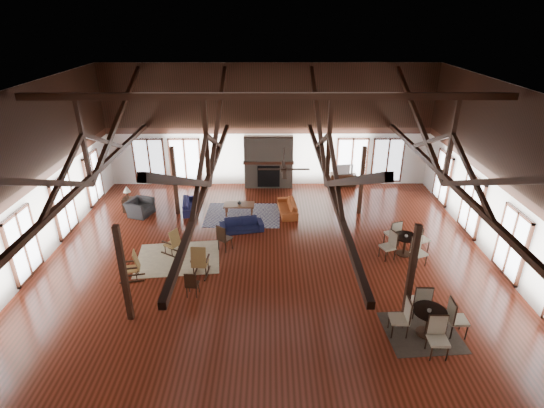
{
  "coord_description": "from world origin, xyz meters",
  "views": [
    {
      "loc": [
        0.07,
        -13.39,
        8.21
      ],
      "look_at": [
        0.14,
        1.0,
        1.6
      ],
      "focal_mm": 28.0,
      "sensor_mm": 36.0,
      "label": 1
    }
  ],
  "objects_px": {
    "sofa_navy_left": "(191,205)",
    "coffee_table": "(239,205)",
    "tv_console": "(343,180)",
    "cafe_table_far": "(405,242)",
    "sofa_navy_front": "(242,225)",
    "armchair": "(140,208)",
    "cafe_table_near": "(429,318)",
    "sofa_orange": "(287,207)"
  },
  "relations": [
    {
      "from": "sofa_navy_left",
      "to": "coffee_table",
      "type": "relative_size",
      "value": 1.28
    },
    {
      "from": "coffee_table",
      "to": "tv_console",
      "type": "height_order",
      "value": "tv_console"
    },
    {
      "from": "tv_console",
      "to": "cafe_table_far",
      "type": "bearing_deg",
      "value": -79.87
    },
    {
      "from": "sofa_navy_front",
      "to": "sofa_navy_left",
      "type": "height_order",
      "value": "sofa_navy_front"
    },
    {
      "from": "armchair",
      "to": "tv_console",
      "type": "bearing_deg",
      "value": -52.02
    },
    {
      "from": "sofa_navy_front",
      "to": "cafe_table_near",
      "type": "distance_m",
      "value": 8.18
    },
    {
      "from": "sofa_navy_left",
      "to": "tv_console",
      "type": "height_order",
      "value": "tv_console"
    },
    {
      "from": "coffee_table",
      "to": "tv_console",
      "type": "xyz_separation_m",
      "value": [
        5.07,
        3.39,
        -0.13
      ]
    },
    {
      "from": "coffee_table",
      "to": "tv_console",
      "type": "distance_m",
      "value": 6.1
    },
    {
      "from": "sofa_navy_left",
      "to": "armchair",
      "type": "height_order",
      "value": "armchair"
    },
    {
      "from": "sofa_navy_front",
      "to": "tv_console",
      "type": "distance_m",
      "value": 6.9
    },
    {
      "from": "tv_console",
      "to": "armchair",
      "type": "bearing_deg",
      "value": -160.34
    },
    {
      "from": "coffee_table",
      "to": "cafe_table_near",
      "type": "xyz_separation_m",
      "value": [
        5.68,
        -7.56,
        0.11
      ]
    },
    {
      "from": "sofa_navy_left",
      "to": "sofa_orange",
      "type": "distance_m",
      "value": 4.34
    },
    {
      "from": "sofa_navy_front",
      "to": "armchair",
      "type": "bearing_deg",
      "value": 149.44
    },
    {
      "from": "sofa_navy_front",
      "to": "tv_console",
      "type": "relative_size",
      "value": 1.36
    },
    {
      "from": "sofa_orange",
      "to": "coffee_table",
      "type": "distance_m",
      "value": 2.13
    },
    {
      "from": "cafe_table_near",
      "to": "tv_console",
      "type": "bearing_deg",
      "value": 93.19
    },
    {
      "from": "sofa_navy_left",
      "to": "cafe_table_near",
      "type": "height_order",
      "value": "cafe_table_near"
    },
    {
      "from": "sofa_orange",
      "to": "armchair",
      "type": "height_order",
      "value": "armchair"
    },
    {
      "from": "coffee_table",
      "to": "sofa_navy_left",
      "type": "bearing_deg",
      "value": 167.83
    },
    {
      "from": "sofa_navy_front",
      "to": "sofa_navy_left",
      "type": "xyz_separation_m",
      "value": [
        -2.41,
        1.98,
        -0.01
      ]
    },
    {
      "from": "sofa_orange",
      "to": "armchair",
      "type": "bearing_deg",
      "value": -94.35
    },
    {
      "from": "coffee_table",
      "to": "cafe_table_far",
      "type": "relative_size",
      "value": 0.65
    },
    {
      "from": "cafe_table_far",
      "to": "tv_console",
      "type": "height_order",
      "value": "cafe_table_far"
    },
    {
      "from": "tv_console",
      "to": "coffee_table",
      "type": "bearing_deg",
      "value": -146.24
    },
    {
      "from": "coffee_table",
      "to": "armchair",
      "type": "bearing_deg",
      "value": 179.87
    },
    {
      "from": "tv_console",
      "to": "sofa_navy_left",
      "type": "bearing_deg",
      "value": -158.27
    },
    {
      "from": "armchair",
      "to": "cafe_table_far",
      "type": "xyz_separation_m",
      "value": [
        10.62,
        -3.36,
        0.18
      ]
    },
    {
      "from": "sofa_orange",
      "to": "sofa_navy_left",
      "type": "bearing_deg",
      "value": -99.76
    },
    {
      "from": "sofa_navy_left",
      "to": "cafe_table_near",
      "type": "xyz_separation_m",
      "value": [
        7.89,
        -8.05,
        0.31
      ]
    },
    {
      "from": "sofa_navy_front",
      "to": "coffee_table",
      "type": "distance_m",
      "value": 1.52
    },
    {
      "from": "cafe_table_near",
      "to": "tv_console",
      "type": "distance_m",
      "value": 10.97
    },
    {
      "from": "cafe_table_near",
      "to": "tv_console",
      "type": "xyz_separation_m",
      "value": [
        -0.61,
        10.95,
        -0.24
      ]
    },
    {
      "from": "sofa_navy_left",
      "to": "armchair",
      "type": "bearing_deg",
      "value": 93.65
    },
    {
      "from": "sofa_navy_left",
      "to": "tv_console",
      "type": "distance_m",
      "value": 7.84
    },
    {
      "from": "cafe_table_near",
      "to": "sofa_navy_front",
      "type": "bearing_deg",
      "value": 132.13
    },
    {
      "from": "sofa_navy_front",
      "to": "tv_console",
      "type": "height_order",
      "value": "tv_console"
    },
    {
      "from": "sofa_navy_front",
      "to": "sofa_navy_left",
      "type": "distance_m",
      "value": 3.12
    },
    {
      "from": "cafe_table_far",
      "to": "tv_console",
      "type": "relative_size",
      "value": 1.59
    },
    {
      "from": "sofa_navy_front",
      "to": "coffee_table",
      "type": "height_order",
      "value": "sofa_navy_front"
    },
    {
      "from": "sofa_navy_front",
      "to": "cafe_table_far",
      "type": "height_order",
      "value": "cafe_table_far"
    }
  ]
}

